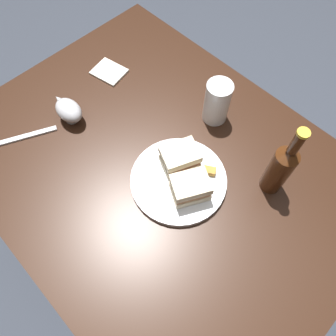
% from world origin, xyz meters
% --- Properties ---
extents(ground_plane, '(6.00, 6.00, 0.00)m').
position_xyz_m(ground_plane, '(0.00, 0.00, 0.00)').
color(ground_plane, '#333842').
extents(dining_table, '(1.21, 0.92, 0.74)m').
position_xyz_m(dining_table, '(0.00, 0.00, 0.37)').
color(dining_table, black).
rests_on(dining_table, ground).
extents(plate, '(0.28, 0.28, 0.02)m').
position_xyz_m(plate, '(-0.08, 0.00, 0.75)').
color(plate, white).
rests_on(plate, dining_table).
extents(sandwich_half_left, '(0.12, 0.13, 0.07)m').
position_xyz_m(sandwich_half_left, '(-0.14, 0.01, 0.79)').
color(sandwich_half_left, beige).
rests_on(sandwich_half_left, plate).
extents(sandwich_half_right, '(0.11, 0.13, 0.07)m').
position_xyz_m(sandwich_half_right, '(-0.05, -0.04, 0.79)').
color(sandwich_half_right, beige).
rests_on(sandwich_half_right, plate).
extents(potato_wedge_front, '(0.04, 0.05, 0.01)m').
position_xyz_m(potato_wedge_front, '(-0.09, -0.07, 0.76)').
color(potato_wedge_front, '#B77F33').
rests_on(potato_wedge_front, plate).
extents(potato_wedge_middle, '(0.04, 0.04, 0.02)m').
position_xyz_m(potato_wedge_middle, '(-0.13, -0.08, 0.76)').
color(potato_wedge_middle, '#B77F33').
rests_on(potato_wedge_middle, plate).
extents(potato_wedge_back, '(0.06, 0.04, 0.01)m').
position_xyz_m(potato_wedge_back, '(-0.06, -0.09, 0.76)').
color(potato_wedge_back, '#AD702D').
rests_on(potato_wedge_back, plate).
extents(potato_wedge_left_edge, '(0.04, 0.04, 0.02)m').
position_xyz_m(potato_wedge_left_edge, '(-0.12, -0.01, 0.76)').
color(potato_wedge_left_edge, '#AD702D').
rests_on(potato_wedge_left_edge, plate).
extents(pint_glass, '(0.08, 0.08, 0.14)m').
position_xyz_m(pint_glass, '(0.00, -0.25, 0.80)').
color(pint_glass, white).
rests_on(pint_glass, dining_table).
extents(gravy_boat, '(0.12, 0.07, 0.07)m').
position_xyz_m(gravy_boat, '(0.32, 0.09, 0.78)').
color(gravy_boat, '#B7B7BC').
rests_on(gravy_boat, dining_table).
extents(cider_bottle, '(0.06, 0.06, 0.27)m').
position_xyz_m(cider_bottle, '(-0.28, -0.18, 0.84)').
color(cider_bottle, '#47230F').
rests_on(cider_bottle, dining_table).
extents(napkin, '(0.13, 0.11, 0.01)m').
position_xyz_m(napkin, '(0.39, -0.13, 0.74)').
color(napkin, silver).
rests_on(napkin, dining_table).
extents(fork, '(0.09, 0.17, 0.01)m').
position_xyz_m(fork, '(0.36, 0.23, 0.74)').
color(fork, silver).
rests_on(fork, dining_table).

